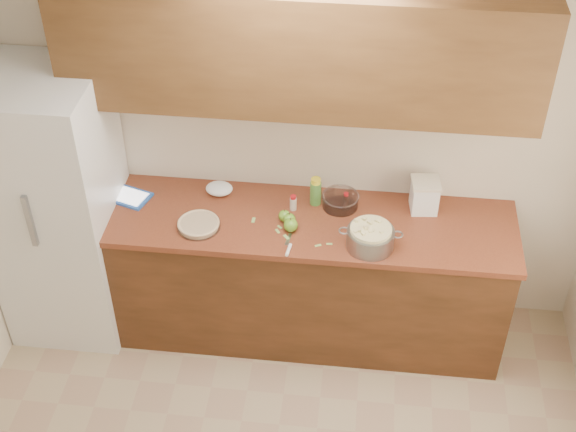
# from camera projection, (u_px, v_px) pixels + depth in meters

# --- Properties ---
(room_shell) EXTENTS (3.60, 3.60, 3.60)m
(room_shell) POSITION_uv_depth(u_px,v_px,m) (258.00, 372.00, 3.38)
(room_shell) COLOR tan
(room_shell) RESTS_ON ground
(counter_run) EXTENTS (2.64, 0.68, 0.92)m
(counter_run) POSITION_uv_depth(u_px,v_px,m) (294.00, 275.00, 5.05)
(counter_run) COLOR #5B3119
(counter_run) RESTS_ON ground
(upper_cabinets) EXTENTS (2.60, 0.34, 0.70)m
(upper_cabinets) POSITION_uv_depth(u_px,v_px,m) (298.00, 50.00, 4.22)
(upper_cabinets) COLOR brown
(upper_cabinets) RESTS_ON room_shell
(fridge) EXTENTS (0.70, 0.70, 1.80)m
(fridge) POSITION_uv_depth(u_px,v_px,m) (58.00, 208.00, 4.86)
(fridge) COLOR silver
(fridge) RESTS_ON ground
(pie) EXTENTS (0.26, 0.26, 0.04)m
(pie) POSITION_uv_depth(u_px,v_px,m) (199.00, 225.00, 4.68)
(pie) COLOR silver
(pie) RESTS_ON counter_run
(colander) EXTENTS (0.36, 0.27, 0.14)m
(colander) POSITION_uv_depth(u_px,v_px,m) (370.00, 237.00, 4.53)
(colander) COLOR gray
(colander) RESTS_ON counter_run
(flour_canister) EXTENTS (0.18, 0.18, 0.21)m
(flour_canister) POSITION_uv_depth(u_px,v_px,m) (424.00, 195.00, 4.76)
(flour_canister) COLOR white
(flour_canister) RESTS_ON counter_run
(tablet) EXTENTS (0.28, 0.24, 0.02)m
(tablet) POSITION_uv_depth(u_px,v_px,m) (130.00, 197.00, 4.90)
(tablet) COLOR blue
(tablet) RESTS_ON counter_run
(paring_knife) EXTENTS (0.04, 0.20, 0.02)m
(paring_knife) POSITION_uv_depth(u_px,v_px,m) (289.00, 248.00, 4.54)
(paring_knife) COLOR gray
(paring_knife) RESTS_ON counter_run
(lemon_bottle) EXTENTS (0.07, 0.07, 0.18)m
(lemon_bottle) POSITION_uv_depth(u_px,v_px,m) (316.00, 192.00, 4.81)
(lemon_bottle) COLOR #4C8C38
(lemon_bottle) RESTS_ON counter_run
(cinnamon_shaker) EXTENTS (0.04, 0.04, 0.10)m
(cinnamon_shaker) POSITION_uv_depth(u_px,v_px,m) (293.00, 203.00, 4.79)
(cinnamon_shaker) COLOR beige
(cinnamon_shaker) RESTS_ON counter_run
(vanilla_bottle) EXTENTS (0.03, 0.03, 0.10)m
(vanilla_bottle) POSITION_uv_depth(u_px,v_px,m) (346.00, 200.00, 4.82)
(vanilla_bottle) COLOR black
(vanilla_bottle) RESTS_ON counter_run
(mixing_bowl) EXTENTS (0.23, 0.23, 0.08)m
(mixing_bowl) POSITION_uv_depth(u_px,v_px,m) (340.00, 200.00, 4.82)
(mixing_bowl) COLOR silver
(mixing_bowl) RESTS_ON counter_run
(paper_towel) EXTENTS (0.18, 0.16, 0.07)m
(paper_towel) POSITION_uv_depth(u_px,v_px,m) (219.00, 189.00, 4.92)
(paper_towel) COLOR white
(paper_towel) RESTS_ON counter_run
(apple_left) EXTENTS (0.07, 0.07, 0.08)m
(apple_left) POSITION_uv_depth(u_px,v_px,m) (284.00, 216.00, 4.72)
(apple_left) COLOR #619725
(apple_left) RESTS_ON counter_run
(apple_center) EXTENTS (0.08, 0.08, 0.09)m
(apple_center) POSITION_uv_depth(u_px,v_px,m) (289.00, 219.00, 4.69)
(apple_center) COLOR #619725
(apple_center) RESTS_ON counter_run
(apple_front) EXTENTS (0.08, 0.08, 0.10)m
(apple_front) POSITION_uv_depth(u_px,v_px,m) (291.00, 225.00, 4.65)
(apple_front) COLOR #619725
(apple_front) RESTS_ON counter_run
(peel_a) EXTENTS (0.02, 0.05, 0.00)m
(peel_a) POSITION_uv_depth(u_px,v_px,m) (253.00, 220.00, 4.74)
(peel_a) COLOR #94BE5C
(peel_a) RESTS_ON counter_run
(peel_b) EXTENTS (0.04, 0.04, 0.00)m
(peel_b) POSITION_uv_depth(u_px,v_px,m) (278.00, 231.00, 4.67)
(peel_b) COLOR #94BE5C
(peel_b) RESTS_ON counter_run
(peel_c) EXTENTS (0.04, 0.03, 0.00)m
(peel_c) POSITION_uv_depth(u_px,v_px,m) (318.00, 245.00, 4.57)
(peel_c) COLOR #94BE5C
(peel_c) RESTS_ON counter_run
(peel_d) EXTENTS (0.04, 0.05, 0.00)m
(peel_d) POSITION_uv_depth(u_px,v_px,m) (286.00, 237.00, 4.62)
(peel_d) COLOR #94BE5C
(peel_d) RESTS_ON counter_run
(peel_e) EXTENTS (0.03, 0.03, 0.00)m
(peel_e) POSITION_uv_depth(u_px,v_px,m) (280.00, 227.00, 4.69)
(peel_e) COLOR #94BE5C
(peel_e) RESTS_ON counter_run
(peel_f) EXTENTS (0.04, 0.02, 0.00)m
(peel_f) POSITION_uv_depth(u_px,v_px,m) (329.00, 244.00, 4.58)
(peel_f) COLOR #94BE5C
(peel_f) RESTS_ON counter_run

